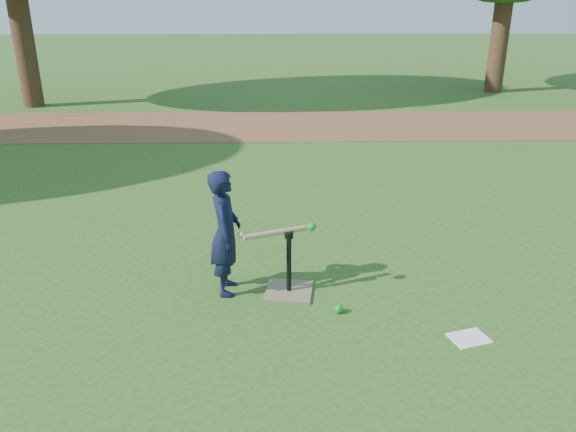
{
  "coord_description": "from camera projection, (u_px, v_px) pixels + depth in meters",
  "views": [
    {
      "loc": [
        0.06,
        -4.45,
        2.58
      ],
      "look_at": [
        0.19,
        0.49,
        0.65
      ],
      "focal_mm": 35.0,
      "sensor_mm": 36.0,
      "label": 1
    }
  ],
  "objects": [
    {
      "name": "batting_tee",
      "position": [
        289.0,
        282.0,
        5.23
      ],
      "size": [
        0.49,
        0.49,
        0.61
      ],
      "color": "#756A4A",
      "rests_on": "ground"
    },
    {
      "name": "swing_action",
      "position": [
        280.0,
        231.0,
        5.02
      ],
      "size": [
        0.7,
        0.26,
        0.12
      ],
      "color": "tan",
      "rests_on": "ground"
    },
    {
      "name": "child",
      "position": [
        225.0,
        233.0,
        5.09
      ],
      "size": [
        0.29,
        0.43,
        1.18
      ],
      "primitive_type": "imported",
      "rotation": [
        0.0,
        0.0,
        1.59
      ],
      "color": "black",
      "rests_on": "ground"
    },
    {
      "name": "dirt_strip",
      "position": [
        270.0,
        126.0,
        12.06
      ],
      "size": [
        24.0,
        3.0,
        0.01
      ],
      "primitive_type": "cube",
      "color": "brown",
      "rests_on": "ground"
    },
    {
      "name": "clipboard",
      "position": [
        469.0,
        338.0,
        4.54
      ],
      "size": [
        0.35,
        0.3,
        0.01
      ],
      "primitive_type": "cube",
      "rotation": [
        0.0,
        0.0,
        0.28
      ],
      "color": "white",
      "rests_on": "ground"
    },
    {
      "name": "wiffle_ball_ground",
      "position": [
        339.0,
        309.0,
        4.91
      ],
      "size": [
        0.08,
        0.08,
        0.08
      ],
      "primitive_type": "sphere",
      "color": "#0D9924",
      "rests_on": "ground"
    },
    {
      "name": "ground",
      "position": [
        268.0,
        303.0,
        5.08
      ],
      "size": [
        80.0,
        80.0,
        0.0
      ],
      "primitive_type": "plane",
      "color": "#285116",
      "rests_on": "ground"
    }
  ]
}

